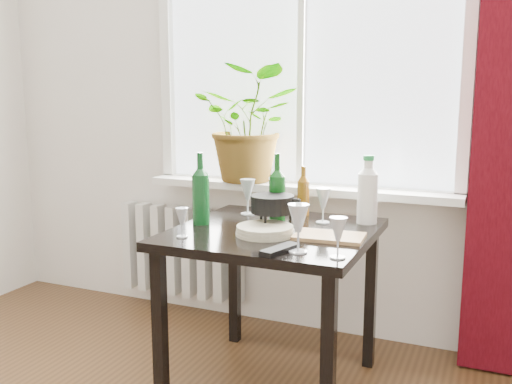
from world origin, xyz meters
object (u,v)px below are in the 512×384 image
at_px(wineglass_front_left, 182,222).
at_px(cleaning_bottle, 368,189).
at_px(radiator, 182,251).
at_px(fondue_pot, 272,212).
at_px(potted_plant, 251,124).
at_px(bottle_amber, 303,190).
at_px(wine_bottle_left, 201,188).
at_px(wine_bottle_right, 277,188).
at_px(wineglass_far_right, 338,237).
at_px(wineglass_back_center, 323,205).
at_px(table, 273,250).
at_px(plate_stack, 265,230).
at_px(wineglass_back_left, 248,196).
at_px(wineglass_front_right, 298,228).
at_px(tv_remote, 280,249).
at_px(cutting_board, 329,236).

bearing_deg(wineglass_front_left, cleaning_bottle, 40.98).
relative_size(radiator, fondue_pot, 3.62).
xyz_separation_m(potted_plant, bottle_amber, (0.40, -0.27, -0.30)).
height_order(wine_bottle_left, wine_bottle_right, wine_bottle_left).
bearing_deg(wineglass_far_right, bottle_amber, 118.42).
height_order(potted_plant, wineglass_back_center, potted_plant).
xyz_separation_m(wineglass_far_right, wineglass_front_left, (-0.67, 0.04, -0.01)).
height_order(table, wine_bottle_left, wine_bottle_left).
relative_size(wineglass_far_right, fondue_pot, 0.71).
bearing_deg(wine_bottle_left, bottle_amber, 45.06).
bearing_deg(plate_stack, wineglass_back_left, 124.04).
bearing_deg(cleaning_bottle, radiator, 163.88).
bearing_deg(table, potted_plant, 121.79).
relative_size(wine_bottle_left, plate_stack, 1.35).
xyz_separation_m(bottle_amber, wineglass_front_left, (-0.32, -0.62, -0.06)).
bearing_deg(wineglass_front_left, wineglass_front_right, -2.56).
bearing_deg(plate_stack, wine_bottle_right, 98.64).
distance_m(bottle_amber, wineglass_front_left, 0.70).
bearing_deg(radiator, tv_remote, -43.50).
xyz_separation_m(table, potted_plant, (-0.37, 0.60, 0.52)).
relative_size(bottle_amber, wineglass_far_right, 1.56).
bearing_deg(potted_plant, cutting_board, -45.50).
distance_m(wine_bottle_left, wineglass_back_left, 0.30).
bearing_deg(wineglass_front_right, wine_bottle_right, 120.58).
xyz_separation_m(bottle_amber, wineglass_back_center, (0.14, -0.13, -0.04)).
height_order(cleaning_bottle, wineglass_front_right, cleaning_bottle).
distance_m(table, wineglass_far_right, 0.52).
bearing_deg(wineglass_front_left, radiator, 121.26).
bearing_deg(wineglass_front_left, plate_stack, 29.45).
xyz_separation_m(potted_plant, wine_bottle_right, (0.34, -0.48, -0.26)).
distance_m(wineglass_front_right, fondue_pot, 0.40).
relative_size(potted_plant, tv_remote, 3.42).
xyz_separation_m(wine_bottle_left, tv_remote, (0.50, -0.29, -0.16)).
bearing_deg(wineglass_front_right, tv_remote, -161.00).
relative_size(potted_plant, wine_bottle_right, 1.96).
relative_size(potted_plant, wineglass_back_center, 3.79).
bearing_deg(table, wineglass_front_left, -136.75).
relative_size(wineglass_front_right, wineglass_back_left, 1.06).
bearing_deg(radiator, wineglass_back_left, -32.17).
xyz_separation_m(cleaning_bottle, fondue_pot, (-0.36, -0.27, -0.09)).
bearing_deg(wine_bottle_right, wineglass_front_right, -59.42).
xyz_separation_m(bottle_amber, cleaning_bottle, (0.33, -0.05, 0.04)).
bearing_deg(plate_stack, cleaning_bottle, 48.60).
bearing_deg(wineglass_front_right, cutting_board, 78.78).
bearing_deg(wine_bottle_right, cutting_board, -30.00).
height_order(bottle_amber, wineglass_back_left, bottle_amber).
distance_m(wine_bottle_left, wineglass_front_right, 0.63).
relative_size(wineglass_front_right, wineglass_far_right, 1.22).
bearing_deg(potted_plant, wineglass_back_center, -36.51).
relative_size(potted_plant, cleaning_bottle, 1.97).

